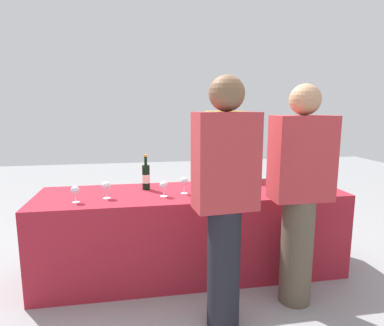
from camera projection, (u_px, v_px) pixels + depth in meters
The scene contains 17 objects.
ground_plane at pixel (192, 270), 2.99m from camera, with size 12.00×12.00×0.00m, color gray.
tasting_table at pixel (192, 232), 2.93m from camera, with size 2.62×0.75×0.74m, color maroon.
wine_bottle_0 at pixel (146, 177), 2.91m from camera, with size 0.07×0.07×0.31m.
wine_bottle_1 at pixel (237, 174), 3.09m from camera, with size 0.08×0.08×0.30m.
wine_bottle_2 at pixel (256, 172), 3.13m from camera, with size 0.07×0.07×0.32m.
wine_bottle_3 at pixel (281, 170), 3.17m from camera, with size 0.08×0.08×0.32m.
wine_glass_0 at pixel (75, 191), 2.51m from camera, with size 0.06×0.06×0.13m.
wine_glass_1 at pixel (106, 186), 2.63m from camera, with size 0.07×0.07×0.14m.
wine_glass_2 at pixel (164, 186), 2.68m from camera, with size 0.07×0.07×0.13m.
wine_glass_3 at pixel (184, 181), 2.77m from camera, with size 0.07×0.07×0.14m.
wine_glass_4 at pixel (215, 182), 2.77m from camera, with size 0.06×0.06×0.14m.
wine_glass_5 at pixel (240, 183), 2.74m from camera, with size 0.07×0.07×0.14m.
ice_bucket at pixel (283, 179), 2.96m from camera, with size 0.20×0.20×0.18m, color silver.
server_pouring at pixel (224, 161), 3.54m from camera, with size 0.40×0.25×1.64m.
guest_0 at pixel (225, 196), 2.10m from camera, with size 0.42×0.25×1.66m.
guest_1 at pixel (300, 190), 2.38m from camera, with size 0.43×0.24×1.63m.
menu_board at pixel (241, 196), 4.00m from camera, with size 0.44×0.03×0.78m, color white.
Camera 1 is at (-0.48, -2.74, 1.47)m, focal length 30.79 mm.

